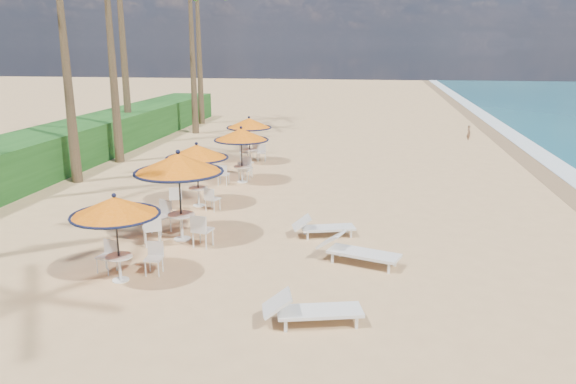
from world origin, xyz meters
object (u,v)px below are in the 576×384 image
(station_2, at_px, (196,158))
(station_4, at_px, (250,129))
(station_1, at_px, (177,175))
(station_0, at_px, (117,214))
(lounger_far, at_px, (322,227))
(lounger_mid, at_px, (356,250))
(lounger_near, at_px, (309,309))
(station_3, at_px, (241,141))

(station_2, xyz_separation_m, station_4, (0.15, 7.67, -0.10))
(station_1, bearing_deg, station_0, -98.27)
(station_0, height_order, lounger_far, station_0)
(station_0, distance_m, lounger_mid, 6.03)
(station_2, bearing_deg, lounger_mid, -38.17)
(station_2, height_order, station_4, station_2)
(station_1, xyz_separation_m, lounger_far, (4.04, 0.91, -1.64))
(station_1, relative_size, station_4, 1.19)
(station_1, distance_m, station_2, 3.49)
(station_1, relative_size, lounger_near, 1.26)
(lounger_far, bearing_deg, station_2, 134.34)
(station_3, distance_m, lounger_near, 12.50)
(station_3, height_order, lounger_far, station_3)
(lounger_mid, bearing_deg, station_1, -173.09)
(station_3, bearing_deg, station_2, -100.00)
(station_0, relative_size, station_2, 0.96)
(station_2, relative_size, lounger_far, 1.18)
(station_2, relative_size, station_3, 0.97)
(lounger_mid, bearing_deg, lounger_near, -84.58)
(lounger_near, bearing_deg, lounger_far, 78.63)
(station_4, height_order, lounger_mid, station_4)
(station_3, bearing_deg, lounger_mid, -58.56)
(station_0, height_order, station_4, station_4)
(station_3, height_order, lounger_mid, station_3)
(station_0, bearing_deg, lounger_near, -17.79)
(station_0, relative_size, lounger_mid, 0.97)
(station_3, height_order, station_4, station_3)
(station_0, bearing_deg, station_3, 87.00)
(station_3, xyz_separation_m, lounger_near, (4.23, -11.69, -1.37))
(station_0, bearing_deg, lounger_far, 41.04)
(station_3, bearing_deg, lounger_far, -57.84)
(station_4, height_order, lounger_near, station_4)
(lounger_near, bearing_deg, lounger_mid, 62.75)
(lounger_near, bearing_deg, station_2, 107.21)
(station_0, xyz_separation_m, lounger_mid, (5.55, 1.95, -1.31))
(station_1, bearing_deg, station_4, 92.13)
(station_2, distance_m, station_3, 3.80)
(station_0, distance_m, station_3, 10.17)
(station_3, xyz_separation_m, lounger_far, (3.94, -6.27, -1.40))
(station_0, xyz_separation_m, station_4, (0.02, 14.08, -0.03))
(station_1, height_order, station_4, station_1)
(station_2, height_order, station_3, station_3)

